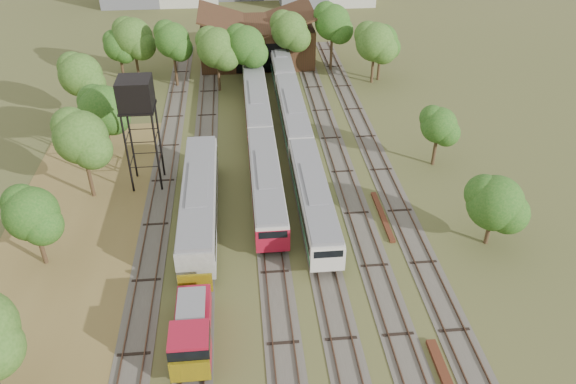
{
  "coord_description": "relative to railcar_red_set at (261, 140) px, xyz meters",
  "views": [
    {
      "loc": [
        -4.19,
        -22.91,
        29.66
      ],
      "look_at": [
        -0.23,
        18.05,
        2.5
      ],
      "focal_mm": 35.0,
      "sensor_mm": 36.0,
      "label": 1
    }
  ],
  "objects": [
    {
      "name": "dry_grass_patch",
      "position": [
        -16.0,
        -21.31,
        -1.79
      ],
      "size": [
        14.0,
        60.0,
        0.04
      ],
      "primitive_type": "cube",
      "color": "brown",
      "rests_on": "ground"
    },
    {
      "name": "railcar_green_set",
      "position": [
        4.0,
        6.03,
        -0.03
      ],
      "size": [
        2.71,
        52.08,
        3.35
      ],
      "color": "black",
      "rests_on": "ground"
    },
    {
      "name": "maintenance_shed",
      "position": [
        1.0,
        28.67,
        1.11
      ],
      "size": [
        16.45,
        11.55,
        7.58
      ],
      "color": "#3B2615",
      "rests_on": "ground"
    },
    {
      "name": "shunter_locomotive",
      "position": [
        -6.0,
        -25.97,
        -0.22
      ],
      "size": [
        2.55,
        8.1,
        3.34
      ],
      "color": "black",
      "rests_on": "ground"
    },
    {
      "name": "old_grey_coach",
      "position": [
        -6.0,
        -11.13,
        0.22
      ],
      "size": [
        3.0,
        18.0,
        3.71
      ],
      "color": "black",
      "rests_on": "ground"
    },
    {
      "name": "railcar_rear",
      "position": [
        0.0,
        27.25,
        -0.06
      ],
      "size": [
        2.67,
        16.07,
        3.3
      ],
      "color": "black",
      "rests_on": "ground"
    },
    {
      "name": "railcar_red_set",
      "position": [
        0.0,
        0.0,
        0.0
      ],
      "size": [
        2.77,
        34.57,
        3.42
      ],
      "color": "black",
      "rests_on": "ground"
    },
    {
      "name": "tree_band_left",
      "position": [
        -17.58,
        -10.73,
        3.4
      ],
      "size": [
        8.68,
        65.07,
        8.66
      ],
      "color": "#382616",
      "rests_on": "ground"
    },
    {
      "name": "ground",
      "position": [
        2.0,
        -29.31,
        -1.81
      ],
      "size": [
        240.0,
        240.0,
        0.0
      ],
      "primitive_type": "plane",
      "color": "#475123",
      "rests_on": "ground"
    },
    {
      "name": "tracks",
      "position": [
        1.33,
        -4.31,
        -1.76
      ],
      "size": [
        24.6,
        80.0,
        0.19
      ],
      "color": "#4C473D",
      "rests_on": "ground"
    },
    {
      "name": "water_tower",
      "position": [
        -11.27,
        -4.57,
        7.34
      ],
      "size": [
        3.14,
        3.14,
        10.85
      ],
      "color": "black",
      "rests_on": "ground"
    },
    {
      "name": "rail_pile_far",
      "position": [
        10.2,
        -12.39,
        -1.68
      ],
      "size": [
        0.47,
        7.51,
        0.24
      ],
      "primitive_type": "cube",
      "color": "#582A19",
      "rests_on": "ground"
    },
    {
      "name": "tree_band_far",
      "position": [
        0.15,
        20.63,
        4.15
      ],
      "size": [
        36.94,
        10.87,
        9.25
      ],
      "color": "#382616",
      "rests_on": "ground"
    },
    {
      "name": "tree_band_right",
      "position": [
        17.61,
        -0.74,
        2.85
      ],
      "size": [
        5.25,
        40.71,
        7.65
      ],
      "color": "#382616",
      "rests_on": "ground"
    }
  ]
}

